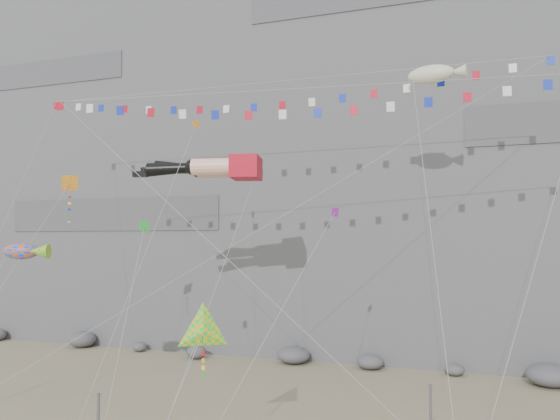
{
  "coord_description": "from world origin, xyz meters",
  "views": [
    {
      "loc": [
        12.96,
        -24.29,
        9.59
      ],
      "look_at": [
        1.59,
        9.0,
        11.58
      ],
      "focal_mm": 35.0,
      "sensor_mm": 36.0,
      "label": 1
    }
  ],
  "objects": [
    {
      "name": "flag_banner_lower",
      "position": [
        4.04,
        5.44,
        18.36
      ],
      "size": [
        30.45,
        9.11,
        21.56
      ],
      "color": "#BA0B1D",
      "rests_on": "ground"
    },
    {
      "name": "harlequin_kite",
      "position": [
        -9.27,
        2.11,
        12.97
      ],
      "size": [
        4.82,
        7.91,
        15.15
      ],
      "color": "red",
      "rests_on": "ground"
    },
    {
      "name": "blimp_windsock",
      "position": [
        11.1,
        9.43,
        19.63
      ],
      "size": [
        4.02,
        12.75,
        22.94
      ],
      "color": "beige",
      "rests_on": "ground"
    },
    {
      "name": "talus_boulders",
      "position": [
        0.0,
        17.0,
        0.6
      ],
      "size": [
        60.0,
        3.0,
        1.2
      ],
      "primitive_type": null,
      "color": "#5A5A5F",
      "rests_on": "ground"
    },
    {
      "name": "flag_banner_upper",
      "position": [
        0.23,
        10.36,
        20.46
      ],
      "size": [
        35.24,
        15.4,
        28.44
      ],
      "color": "#BA0B1D",
      "rests_on": "ground"
    },
    {
      "name": "fish_windsock",
      "position": [
        -10.65,
        -0.05,
        8.99
      ],
      "size": [
        4.91,
        5.69,
        10.54
      ],
      "color": "#EE520C",
      "rests_on": "ground"
    },
    {
      "name": "small_kite_a",
      "position": [
        -3.38,
        6.51,
        16.65
      ],
      "size": [
        1.63,
        14.11,
        21.8
      ],
      "color": "orange",
      "rests_on": "ground"
    },
    {
      "name": "small_kite_b",
      "position": [
        6.35,
        3.66,
        10.87
      ],
      "size": [
        4.17,
        11.13,
        15.67
      ],
      "color": "purple",
      "rests_on": "ground"
    },
    {
      "name": "small_kite_c",
      "position": [
        -3.82,
        1.65,
        10.26
      ],
      "size": [
        4.94,
        10.62,
        14.97
      ],
      "color": "green",
      "rests_on": "ground"
    },
    {
      "name": "legs_kite",
      "position": [
        -1.89,
        6.09,
        14.07
      ],
      "size": [
        9.2,
        16.72,
        20.87
      ],
      "rotation": [
        0.0,
        0.0,
        0.22
      ],
      "color": "#BA0B1D",
      "rests_on": "ground"
    },
    {
      "name": "cliff",
      "position": [
        0.0,
        32.0,
        25.0
      ],
      "size": [
        80.0,
        28.0,
        50.0
      ],
      "primitive_type": "cube",
      "color": "slate",
      "rests_on": "ground"
    },
    {
      "name": "delta_kite",
      "position": [
        2.9,
        -4.38,
        5.94
      ],
      "size": [
        2.12,
        4.98,
        7.73
      ],
      "color": "#E2AD0B",
      "rests_on": "ground"
    }
  ]
}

